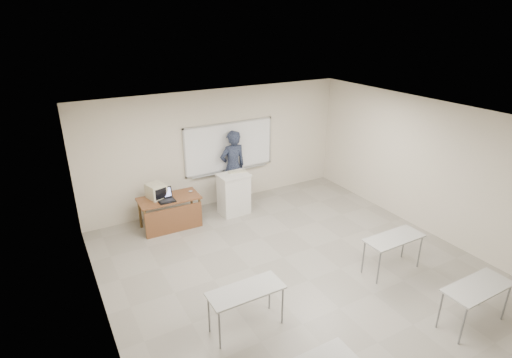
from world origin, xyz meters
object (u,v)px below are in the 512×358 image
crt_monitor (156,191)px  presenter (233,167)px  whiteboard (229,147)px  instructor_desk (171,208)px  podium (234,194)px  mouse (190,191)px  keyboard (237,172)px  laptop (166,198)px

crt_monitor → presenter: size_ratio=0.21×
whiteboard → crt_monitor: size_ratio=5.95×
crt_monitor → instructor_desk: bearing=-59.3°
podium → presenter: presenter is taller
mouse → keyboard: (1.22, -0.07, 0.29)m
podium → keyboard: (0.15, 0.08, 0.53)m
laptop → keyboard: bearing=2.0°
laptop → podium: bearing=-0.4°
crt_monitor → mouse: bearing=-21.3°
podium → mouse: podium is taller
instructor_desk → crt_monitor: size_ratio=3.33×
instructor_desk → podium: size_ratio=1.33×
podium → mouse: 1.11m
instructor_desk → mouse: (0.55, 0.16, 0.23)m
instructor_desk → laptop: laptop is taller
crt_monitor → laptop: bearing=-74.6°
crt_monitor → laptop: 0.31m
instructor_desk → presenter: bearing=19.3°
instructor_desk → presenter: (1.91, 0.63, 0.45)m
laptop → mouse: bearing=13.6°
crt_monitor → whiteboard: bearing=-1.7°
whiteboard → podium: whiteboard is taller
podium → crt_monitor: bearing=171.4°
whiteboard → keyboard: (-0.13, -0.69, -0.42)m
mouse → instructor_desk: bearing=-141.5°
podium → laptop: podium is taller
instructor_desk → crt_monitor: 0.51m
whiteboard → mouse: size_ratio=25.30×
whiteboard → crt_monitor: (-2.15, -0.54, -0.56)m
crt_monitor → mouse: 0.82m
whiteboard → podium: (-0.28, -0.77, -0.95)m
whiteboard → crt_monitor: 2.28m
laptop → mouse: (0.65, 0.17, -0.04)m
laptop → crt_monitor: bearing=120.1°
podium → crt_monitor: size_ratio=2.51×
keyboard → mouse: bearing=-170.6°
presenter → crt_monitor: bearing=8.2°
presenter → whiteboard: bearing=-86.4°
instructor_desk → podium: bearing=1.5°
keyboard → presenter: (0.14, 0.54, -0.08)m
mouse → presenter: presenter is taller
instructor_desk → laptop: bearing=-173.1°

